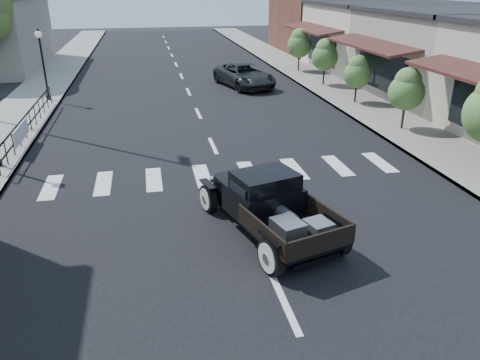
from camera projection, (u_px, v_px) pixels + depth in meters
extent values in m
plane|color=black|center=(252.00, 232.00, 12.15)|extent=(120.00, 120.00, 0.00)
cube|color=black|center=(192.00, 100.00, 25.67)|extent=(14.00, 80.00, 0.02)
cube|color=gray|center=(28.00, 106.00, 24.11)|extent=(3.00, 80.00, 0.15)
cube|color=gray|center=(338.00, 92.00, 27.19)|extent=(3.00, 80.00, 0.15)
cube|color=#ACA190|center=(466.00, 55.00, 25.71)|extent=(10.00, 9.00, 4.50)
cube|color=beige|center=(387.00, 38.00, 33.83)|extent=(10.00, 9.00, 4.50)
cube|color=brown|center=(341.00, 11.00, 42.45)|extent=(11.00, 10.00, 7.00)
imported|color=black|center=(244.00, 76.00, 28.51)|extent=(3.51, 5.44, 1.40)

